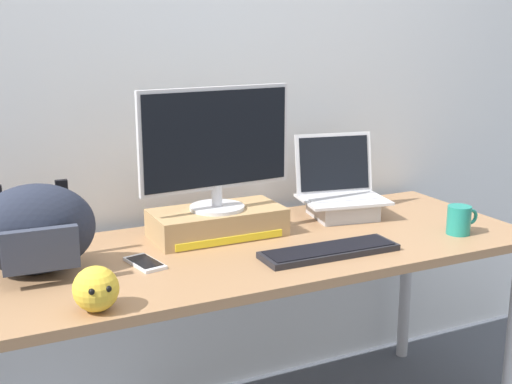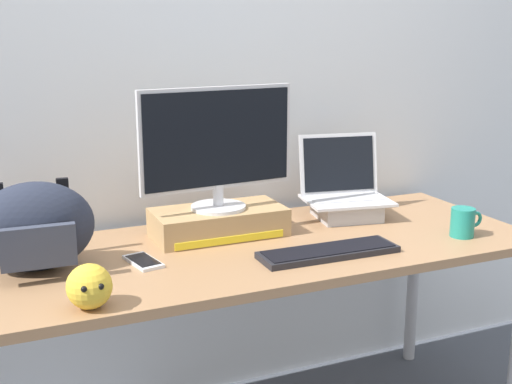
{
  "view_description": "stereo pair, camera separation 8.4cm",
  "coord_description": "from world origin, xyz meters",
  "px_view_note": "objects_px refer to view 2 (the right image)",
  "views": [
    {
      "loc": [
        -0.91,
        -1.88,
        1.45
      ],
      "look_at": [
        0.0,
        0.0,
        0.93
      ],
      "focal_mm": 46.83,
      "sensor_mm": 36.0,
      "label": 1
    },
    {
      "loc": [
        -0.84,
        -1.92,
        1.45
      ],
      "look_at": [
        0.0,
        0.0,
        0.93
      ],
      "focal_mm": 46.83,
      "sensor_mm": 36.0,
      "label": 2
    }
  ],
  "objects_px": {
    "desktop_monitor": "(218,146)",
    "open_laptop": "(345,201)",
    "toner_box_yellow": "(219,222)",
    "cell_phone": "(143,261)",
    "messenger_backpack": "(35,227)",
    "coffee_mug": "(463,222)",
    "plush_toy": "(89,286)",
    "external_keyboard": "(328,252)"
  },
  "relations": [
    {
      "from": "open_laptop",
      "to": "coffee_mug",
      "type": "distance_m",
      "value": 0.44
    },
    {
      "from": "desktop_monitor",
      "to": "messenger_backpack",
      "type": "relative_size",
      "value": 1.57
    },
    {
      "from": "toner_box_yellow",
      "to": "cell_phone",
      "type": "distance_m",
      "value": 0.35
    },
    {
      "from": "open_laptop",
      "to": "external_keyboard",
      "type": "height_order",
      "value": "open_laptop"
    },
    {
      "from": "plush_toy",
      "to": "messenger_backpack",
      "type": "bearing_deg",
      "value": 105.33
    },
    {
      "from": "external_keyboard",
      "to": "plush_toy",
      "type": "bearing_deg",
      "value": -170.85
    },
    {
      "from": "cell_phone",
      "to": "toner_box_yellow",
      "type": "bearing_deg",
      "value": 17.5
    },
    {
      "from": "coffee_mug",
      "to": "external_keyboard",
      "type": "bearing_deg",
      "value": 178.54
    },
    {
      "from": "cell_phone",
      "to": "coffee_mug",
      "type": "bearing_deg",
      "value": -20.51
    },
    {
      "from": "toner_box_yellow",
      "to": "open_laptop",
      "type": "relative_size",
      "value": 1.3
    },
    {
      "from": "toner_box_yellow",
      "to": "external_keyboard",
      "type": "height_order",
      "value": "toner_box_yellow"
    },
    {
      "from": "desktop_monitor",
      "to": "plush_toy",
      "type": "height_order",
      "value": "desktop_monitor"
    },
    {
      "from": "desktop_monitor",
      "to": "open_laptop",
      "type": "height_order",
      "value": "desktop_monitor"
    },
    {
      "from": "desktop_monitor",
      "to": "external_keyboard",
      "type": "xyz_separation_m",
      "value": [
        0.24,
        -0.33,
        -0.3
      ]
    },
    {
      "from": "toner_box_yellow",
      "to": "desktop_monitor",
      "type": "xyz_separation_m",
      "value": [
        0.0,
        -0.0,
        0.27
      ]
    },
    {
      "from": "toner_box_yellow",
      "to": "plush_toy",
      "type": "distance_m",
      "value": 0.68
    },
    {
      "from": "external_keyboard",
      "to": "coffee_mug",
      "type": "xyz_separation_m",
      "value": [
        0.52,
        -0.01,
        0.04
      ]
    },
    {
      "from": "open_laptop",
      "to": "plush_toy",
      "type": "height_order",
      "value": "open_laptop"
    },
    {
      "from": "toner_box_yellow",
      "to": "coffee_mug",
      "type": "relative_size",
      "value": 3.65
    },
    {
      "from": "open_laptop",
      "to": "external_keyboard",
      "type": "bearing_deg",
      "value": -117.92
    },
    {
      "from": "external_keyboard",
      "to": "coffee_mug",
      "type": "distance_m",
      "value": 0.52
    },
    {
      "from": "messenger_backpack",
      "to": "open_laptop",
      "type": "bearing_deg",
      "value": 8.74
    },
    {
      "from": "desktop_monitor",
      "to": "external_keyboard",
      "type": "relative_size",
      "value": 1.21
    },
    {
      "from": "desktop_monitor",
      "to": "coffee_mug",
      "type": "height_order",
      "value": "desktop_monitor"
    },
    {
      "from": "toner_box_yellow",
      "to": "messenger_backpack",
      "type": "relative_size",
      "value": 1.28
    },
    {
      "from": "external_keyboard",
      "to": "desktop_monitor",
      "type": "bearing_deg",
      "value": 127.45
    },
    {
      "from": "open_laptop",
      "to": "coffee_mug",
      "type": "relative_size",
      "value": 2.81
    },
    {
      "from": "external_keyboard",
      "to": "plush_toy",
      "type": "relative_size",
      "value": 3.85
    },
    {
      "from": "desktop_monitor",
      "to": "messenger_backpack",
      "type": "xyz_separation_m",
      "value": [
        -0.61,
        -0.1,
        -0.18
      ]
    },
    {
      "from": "toner_box_yellow",
      "to": "cell_phone",
      "type": "height_order",
      "value": "toner_box_yellow"
    },
    {
      "from": "open_laptop",
      "to": "toner_box_yellow",
      "type": "bearing_deg",
      "value": -167.97
    },
    {
      "from": "open_laptop",
      "to": "coffee_mug",
      "type": "xyz_separation_m",
      "value": [
        0.25,
        -0.37,
        -0.01
      ]
    },
    {
      "from": "cell_phone",
      "to": "open_laptop",
      "type": "bearing_deg",
      "value": 1.79
    },
    {
      "from": "cell_phone",
      "to": "plush_toy",
      "type": "relative_size",
      "value": 1.39
    },
    {
      "from": "coffee_mug",
      "to": "plush_toy",
      "type": "distance_m",
      "value": 1.28
    },
    {
      "from": "toner_box_yellow",
      "to": "plush_toy",
      "type": "bearing_deg",
      "value": -139.4
    },
    {
      "from": "toner_box_yellow",
      "to": "plush_toy",
      "type": "height_order",
      "value": "plush_toy"
    },
    {
      "from": "open_laptop",
      "to": "messenger_backpack",
      "type": "xyz_separation_m",
      "value": [
        -1.12,
        -0.12,
        0.07
      ]
    },
    {
      "from": "open_laptop",
      "to": "messenger_backpack",
      "type": "distance_m",
      "value": 1.13
    },
    {
      "from": "plush_toy",
      "to": "cell_phone",
      "type": "bearing_deg",
      "value": 52.87
    },
    {
      "from": "coffee_mug",
      "to": "plush_toy",
      "type": "height_order",
      "value": "plush_toy"
    },
    {
      "from": "external_keyboard",
      "to": "plush_toy",
      "type": "xyz_separation_m",
      "value": [
        -0.76,
        -0.11,
        0.05
      ]
    }
  ]
}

